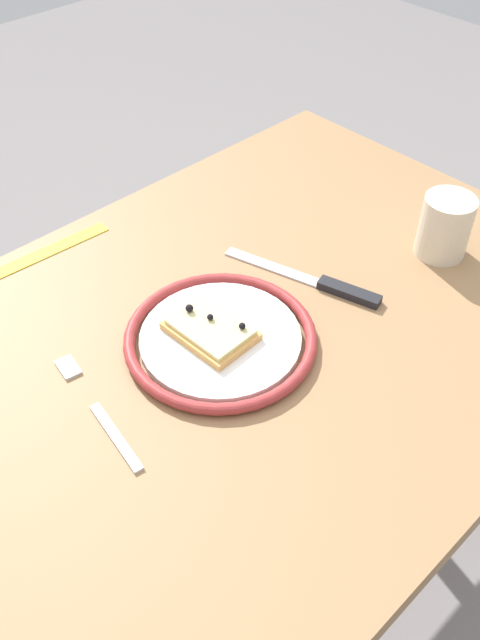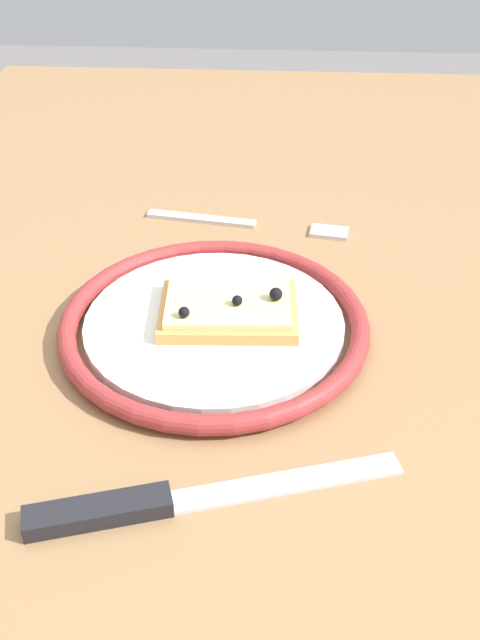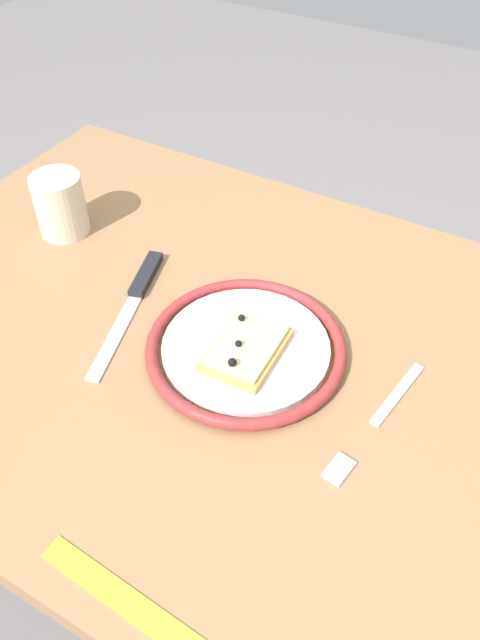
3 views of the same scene
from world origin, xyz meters
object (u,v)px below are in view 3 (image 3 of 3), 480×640
Objects in this scene: pizza_slice_near at (246,349)px; measuring_tape at (163,628)px; plate at (246,348)px; knife at (138,290)px; fork at (377,420)px; cup at (60,205)px; dining_table at (277,404)px.

pizza_slice_near is 0.32m from measuring_tape.
plate is at bearing -69.87° from measuring_tape.
pizza_slice_near reaches higher than plate.
knife is 0.44m from measuring_tape.
measuring_tape is (0.08, 0.30, -0.00)m from fork.
fork is at bearing 169.25° from cup.
pizza_slice_near is at bearing -2.42° from fork.
measuring_tape is (-0.09, 0.31, -0.02)m from pizza_slice_near.
cup is at bearing -10.93° from dining_table.
fork is at bearing -102.06° from measuring_tape.
cup is (0.54, -0.10, 0.04)m from fork.
plate is at bearing -59.69° from pizza_slice_near.
dining_table is at bearing -156.53° from pizza_slice_near.
knife is at bearing 161.35° from cup.
dining_table is 0.16m from fork.
pizza_slice_near is 0.17m from fork.
fork is 0.74× the size of measuring_tape.
plate is at bearing -5.90° from fork.
pizza_slice_near is at bearing 165.49° from cup.
knife is at bearing -10.38° from pizza_slice_near.
dining_table is at bearing 169.07° from cup.
measuring_tape is (-0.28, 0.34, -0.00)m from knife.
cup is 0.61m from measuring_tape.
dining_table is 5.07× the size of knife.
cup is at bearing -18.65° from knife.
fork is at bearing 173.40° from knife.
pizza_slice_near is (-0.01, 0.01, 0.01)m from plate.
cup is at bearing -13.09° from plate.
fork reaches higher than dining_table.
dining_table is 4.82× the size of plate.
fork is at bearing 177.58° from pizza_slice_near.
fork is 0.55m from cup.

